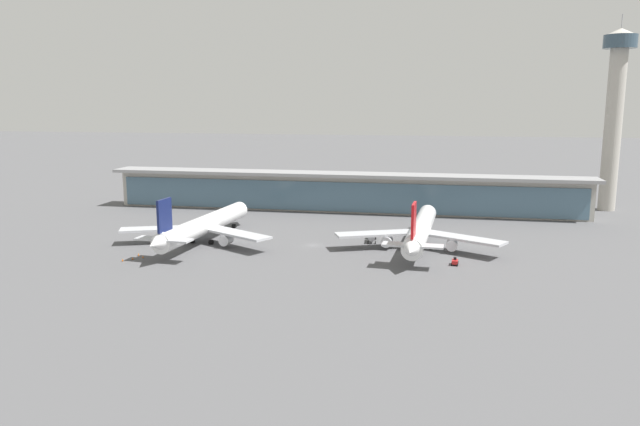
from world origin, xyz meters
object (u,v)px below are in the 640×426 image
Objects in this scene: safety_cone_alpha at (138,255)px; airliner_centre_stand at (420,230)px; control_tower at (615,106)px; safety_cone_bravo at (123,260)px; airliner_left_stand at (203,225)px; service_truck_mid_apron_olive at (372,236)px; safety_cone_delta at (133,258)px; service_truck_near_nose_red at (455,262)px; safety_cone_charlie at (143,257)px; service_truck_under_wing_blue at (183,230)px.

airliner_centre_stand is at bearing 17.80° from safety_cone_alpha.
control_tower is 105.60× the size of safety_cone_bravo.
airliner_centre_stand is at bearing 5.37° from airliner_left_stand.
safety_cone_bravo is at bearing -101.22° from safety_cone_alpha.
service_truck_mid_apron_olive is 68.32m from safety_cone_alpha.
safety_cone_delta is at bearing -83.42° from safety_cone_alpha.
service_truck_near_nose_red reaches higher than safety_cone_charlie.
service_truck_mid_apron_olive is at bearing 3.35° from service_truck_under_wing_blue.
service_truck_mid_apron_olive is at bearing 159.92° from airliner_centre_stand.
airliner_left_stand reaches higher than safety_cone_charlie.
airliner_centre_stand is 90.16× the size of safety_cone_delta.
control_tower reaches higher than safety_cone_bravo.
airliner_centre_stand is 0.85× the size of control_tower.
safety_cone_charlie is (-73.63, -26.59, -4.97)m from airliner_centre_stand.
airliner_left_stand is 7.21× the size of service_truck_mid_apron_olive.
service_truck_under_wing_blue reaches higher than safety_cone_delta.
service_truck_under_wing_blue reaches higher than service_truck_near_nose_red.
control_tower is at bearing 36.07° from safety_cone_charlie.
service_truck_near_nose_red is 0.34× the size of service_truck_mid_apron_olive.
service_truck_under_wing_blue is (-84.03, 19.35, 0.83)m from service_truck_near_nose_red.
service_truck_under_wing_blue reaches higher than safety_cone_charlie.
safety_cone_charlie is at bearing -173.77° from service_truck_near_nose_red.
safety_cone_bravo is 1.00× the size of safety_cone_delta.
service_truck_mid_apron_olive is at bearing 28.43° from safety_cone_charlie.
safety_cone_alpha is 4.16m from safety_cone_delta.
safety_cone_bravo is at bearing -143.55° from control_tower.
service_truck_under_wing_blue is at bearing 87.76° from safety_cone_delta.
airliner_left_stand is 90.20× the size of safety_cone_bravo.
safety_cone_delta is at bearing -150.92° from service_truck_mid_apron_olive.
safety_cone_alpha is at bearing 78.78° from safety_cone_bravo.
service_truck_under_wing_blue is 1.01× the size of service_truck_mid_apron_olive.
safety_cone_bravo is at bearing -158.29° from airliner_centre_stand.
safety_cone_charlie is (0.81, -28.44, -1.39)m from service_truck_under_wing_blue.
safety_cone_alpha is 1.00× the size of safety_cone_delta.
control_tower is 181.48m from safety_cone_charlie.
airliner_left_stand is 25.72m from safety_cone_delta.
service_truck_under_wing_blue is at bearing 142.21° from airliner_left_stand.
service_truck_under_wing_blue is at bearing -176.65° from service_truck_mid_apron_olive.
service_truck_mid_apron_olive is 12.51× the size of safety_cone_charlie.
airliner_left_stand reaches higher than service_truck_under_wing_blue.
safety_cone_charlie is at bearing -151.57° from service_truck_mid_apron_olive.
safety_cone_alpha is at bearing 139.04° from safety_cone_charlie.
safety_cone_alpha is at bearing -154.15° from service_truck_mid_apron_olive.
safety_cone_charlie is (-9.38, -20.54, -4.97)m from airliner_left_stand.
control_tower is (133.72, 83.69, 34.98)m from airliner_left_stand.
safety_cone_alpha is at bearing -162.20° from airliner_centre_stand.
safety_cone_alpha and safety_cone_delta have the same top height.
service_truck_mid_apron_olive reaches higher than service_truck_near_nose_red.
safety_cone_bravo is (-146.84, -108.45, -39.96)m from control_tower.
safety_cone_charlie is (-83.22, -9.09, -0.56)m from service_truck_near_nose_red.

